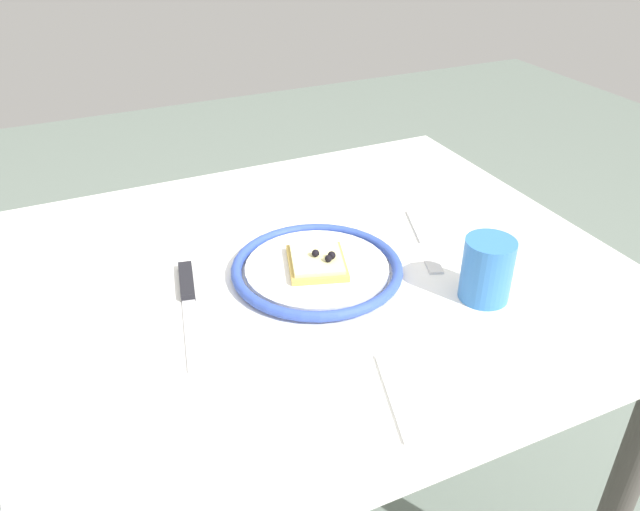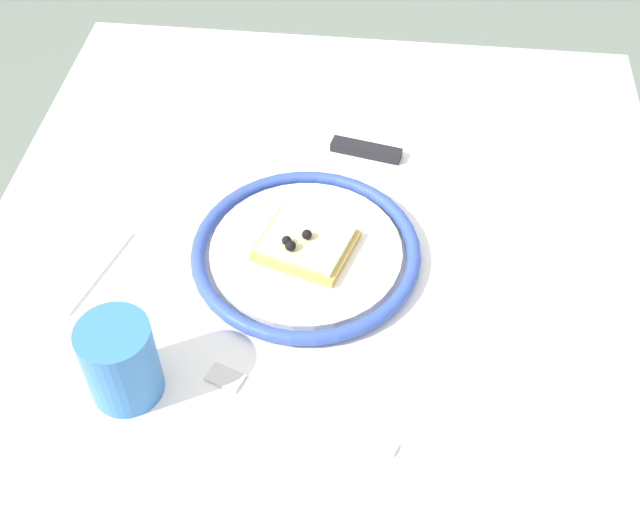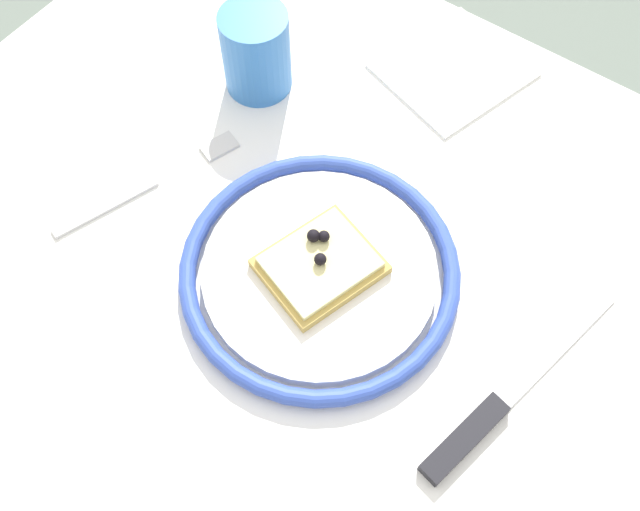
% 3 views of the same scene
% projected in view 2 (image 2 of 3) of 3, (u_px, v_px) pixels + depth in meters
% --- Properties ---
extents(dining_table, '(0.90, 0.79, 0.71)m').
position_uv_depth(dining_table, '(323.00, 323.00, 0.98)').
color(dining_table, white).
rests_on(dining_table, ground_plane).
extents(plate, '(0.26, 0.26, 0.02)m').
position_uv_depth(plate, '(306.00, 252.00, 0.90)').
color(plate, white).
rests_on(plate, dining_table).
extents(pizza_slice_near, '(0.11, 0.12, 0.03)m').
position_uv_depth(pizza_slice_near, '(305.00, 244.00, 0.89)').
color(pizza_slice_near, tan).
rests_on(pizza_slice_near, plate).
extents(knife, '(0.07, 0.24, 0.01)m').
position_uv_depth(knife, '(341.00, 146.00, 1.03)').
color(knife, silver).
rests_on(knife, dining_table).
extents(fork, '(0.08, 0.19, 0.00)m').
position_uv_depth(fork, '(297.00, 409.00, 0.78)').
color(fork, silver).
rests_on(fork, dining_table).
extents(cup, '(0.07, 0.07, 0.09)m').
position_uv_depth(cup, '(120.00, 361.00, 0.76)').
color(cup, '#3372BF').
rests_on(cup, dining_table).
extents(napkin, '(0.16, 0.17, 0.00)m').
position_uv_depth(napkin, '(49.00, 254.00, 0.91)').
color(napkin, white).
rests_on(napkin, dining_table).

